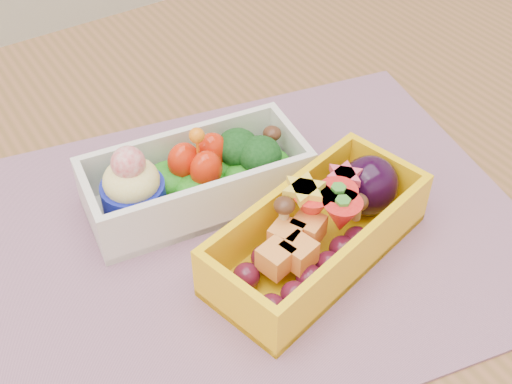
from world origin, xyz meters
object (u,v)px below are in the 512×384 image
placemat (252,233)px  bento_yellow (321,229)px  bento_white (195,178)px  table (280,284)px

placemat → bento_yellow: size_ratio=2.23×
placemat → bento_yellow: bento_yellow is taller
bento_white → bento_yellow: bento_white is taller
bento_white → placemat: bearing=-63.3°
table → bento_white: size_ratio=6.13×
table → placemat: size_ratio=2.67×
bento_white → bento_yellow: size_ratio=0.97×
table → bento_white: bearing=138.0°
bento_white → bento_yellow: 0.12m
bento_yellow → table: bearing=72.3°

